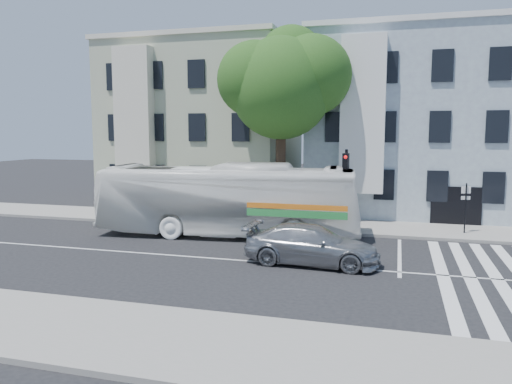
% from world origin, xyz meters
% --- Properties ---
extents(ground, '(120.00, 120.00, 0.00)m').
position_xyz_m(ground, '(0.00, 0.00, 0.00)').
color(ground, black).
rests_on(ground, ground).
extents(sidewalk_far, '(80.00, 4.00, 0.15)m').
position_xyz_m(sidewalk_far, '(0.00, 8.00, 0.07)').
color(sidewalk_far, gray).
rests_on(sidewalk_far, ground).
extents(sidewalk_near, '(80.00, 4.00, 0.15)m').
position_xyz_m(sidewalk_near, '(0.00, -8.00, 0.07)').
color(sidewalk_near, gray).
rests_on(sidewalk_near, ground).
extents(building_left, '(12.00, 10.00, 11.00)m').
position_xyz_m(building_left, '(-7.00, 15.00, 5.50)').
color(building_left, '#A9AD91').
rests_on(building_left, ground).
extents(building_right, '(12.00, 10.00, 11.00)m').
position_xyz_m(building_right, '(7.00, 15.00, 5.50)').
color(building_right, '#8B96A6').
rests_on(building_right, ground).
extents(street_tree, '(7.30, 5.90, 11.10)m').
position_xyz_m(street_tree, '(0.06, 8.74, 7.83)').
color(street_tree, '#2D2116').
rests_on(street_tree, ground).
extents(bus, '(4.31, 13.14, 3.59)m').
position_xyz_m(bus, '(-1.72, 4.45, 1.80)').
color(bus, white).
rests_on(bus, ground).
extents(sedan, '(2.43, 5.38, 1.53)m').
position_xyz_m(sedan, '(3.18, 0.28, 0.77)').
color(sedan, '#A3A5AA').
rests_on(sedan, ground).
extents(hedge, '(8.07, 4.32, 0.70)m').
position_xyz_m(hedge, '(-4.89, 6.80, 0.50)').
color(hedge, '#356521').
rests_on(hedge, sidewalk_far).
extents(traffic_signal, '(0.44, 0.53, 4.28)m').
position_xyz_m(traffic_signal, '(3.87, 5.94, 2.77)').
color(traffic_signal, black).
rests_on(traffic_signal, ground).
extents(far_sign_pole, '(0.44, 0.21, 2.49)m').
position_xyz_m(far_sign_pole, '(9.58, 7.63, 1.73)').
color(far_sign_pole, black).
rests_on(far_sign_pole, sidewalk_far).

